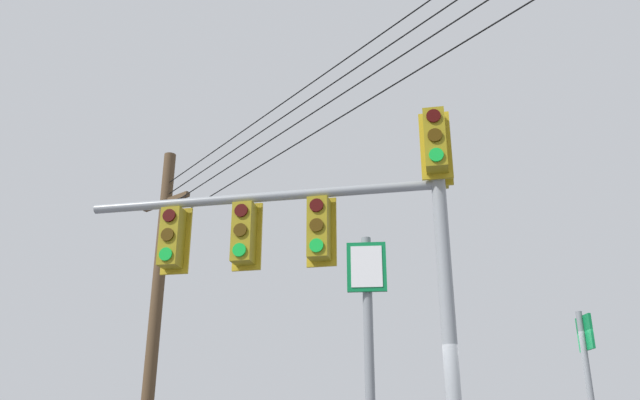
# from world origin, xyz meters

# --- Properties ---
(signal_mast_assembly) EXTENTS (5.45, 1.73, 5.81)m
(signal_mast_assembly) POSITION_xyz_m (-1.73, 0.40, 4.16)
(signal_mast_assembly) COLOR gray
(signal_mast_assembly) RESTS_ON ground
(utility_pole_wooden) EXTENTS (1.40, 1.25, 8.36)m
(utility_pole_wooden) POSITION_xyz_m (-5.83, 7.02, 4.27)
(utility_pole_wooden) COLOR #4C3823
(utility_pole_wooden) RESTS_ON ground
(route_sign_secondary) EXTENTS (0.29, 0.11, 2.76)m
(route_sign_secondary) POSITION_xyz_m (-1.82, -3.69, 1.63)
(route_sign_secondary) COLOR slate
(route_sign_secondary) RESTS_ON ground
(overhead_wire_span) EXTENTS (12.00, 15.26, 1.86)m
(overhead_wire_span) POSITION_xyz_m (0.16, -0.60, 7.37)
(overhead_wire_span) COLOR black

